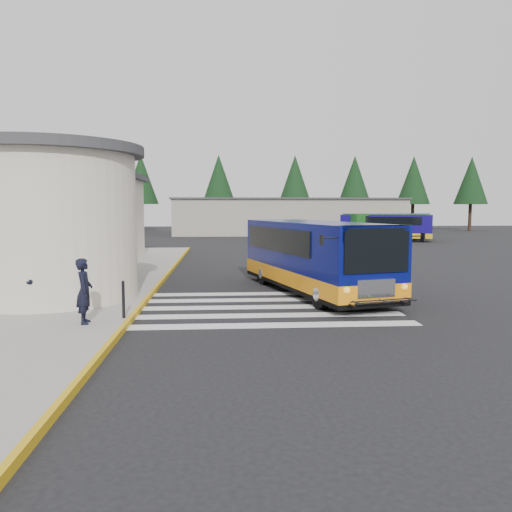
{
  "coord_description": "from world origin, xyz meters",
  "views": [
    {
      "loc": [
        -1.63,
        -15.72,
        2.99
      ],
      "look_at": [
        -0.59,
        -0.5,
        1.54
      ],
      "focal_mm": 35.0,
      "sensor_mm": 36.0,
      "label": 1
    }
  ],
  "objects": [
    {
      "name": "far_bus_b",
      "position": [
        14.19,
        31.2,
        1.42
      ],
      "size": [
        8.77,
        4.94,
        2.18
      ],
      "rotation": [
        0.0,
        0.0,
        1.89
      ],
      "color": "#144E16",
      "rests_on": "ground"
    },
    {
      "name": "depot_building",
      "position": [
        6.0,
        42.0,
        2.11
      ],
      "size": [
        26.4,
        8.4,
        4.2
      ],
      "color": "gray",
      "rests_on": "ground"
    },
    {
      "name": "curb_strip",
      "position": [
        -4.05,
        4.0,
        0.08
      ],
      "size": [
        0.12,
        34.0,
        0.16
      ],
      "primitive_type": "cube",
      "color": "gold",
      "rests_on": "ground"
    },
    {
      "name": "far_bus_a",
      "position": [
        13.56,
        29.65,
        1.37
      ],
      "size": [
        8.43,
        5.13,
        2.1
      ],
      "rotation": [
        0.0,
        0.0,
        1.19
      ],
      "color": "#11085F",
      "rests_on": "ground"
    },
    {
      "name": "bollard",
      "position": [
        -4.2,
        -2.72,
        0.64
      ],
      "size": [
        0.08,
        0.08,
        0.98
      ],
      "primitive_type": "cylinder",
      "color": "black",
      "rests_on": "sidewalk"
    },
    {
      "name": "ground",
      "position": [
        0.0,
        0.0,
        0.0
      ],
      "size": [
        140.0,
        140.0,
        0.0
      ],
      "primitive_type": "plane",
      "color": "black",
      "rests_on": "ground"
    },
    {
      "name": "station_building",
      "position": [
        -10.84,
        6.91,
        2.57
      ],
      "size": [
        12.7,
        18.7,
        4.8
      ],
      "color": "beige",
      "rests_on": "ground"
    },
    {
      "name": "crosswalk",
      "position": [
        -0.5,
        -0.8,
        0.01
      ],
      "size": [
        8.0,
        5.35,
        0.01
      ],
      "color": "silver",
      "rests_on": "ground"
    },
    {
      "name": "tree_line",
      "position": [
        6.29,
        50.0,
        6.77
      ],
      "size": [
        58.4,
        4.4,
        10.0
      ],
      "color": "black",
      "rests_on": "ground"
    },
    {
      "name": "transit_bus",
      "position": [
        1.61,
        1.71,
        1.21
      ],
      "size": [
        4.76,
        9.22,
        2.53
      ],
      "rotation": [
        0.0,
        0.0,
        0.25
      ],
      "color": "#070E5D",
      "rests_on": "ground"
    },
    {
      "name": "pedestrian_b",
      "position": [
        -6.8,
        -1.78,
        0.96
      ],
      "size": [
        0.62,
        0.79,
        1.63
      ],
      "primitive_type": "imported",
      "rotation": [
        0.0,
        0.0,
        -1.58
      ],
      "color": "black",
      "rests_on": "sidewalk"
    },
    {
      "name": "pedestrian_a",
      "position": [
        -5.03,
        -3.28,
        0.96
      ],
      "size": [
        0.48,
        0.65,
        1.63
      ],
      "primitive_type": "imported",
      "rotation": [
        0.0,
        0.0,
        1.73
      ],
      "color": "black",
      "rests_on": "sidewalk"
    },
    {
      "name": "sidewalk",
      "position": [
        -9.0,
        4.0,
        0.07
      ],
      "size": [
        10.0,
        34.0,
        0.15
      ],
      "primitive_type": "cube",
      "color": "gray",
      "rests_on": "ground"
    }
  ]
}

